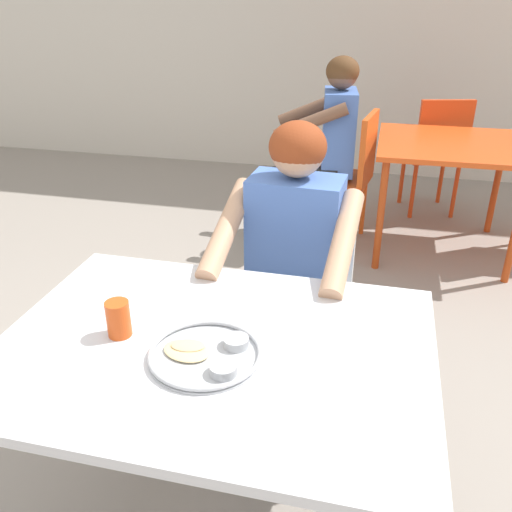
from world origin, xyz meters
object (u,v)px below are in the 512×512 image
Objects in this scene: drinking_cup at (118,318)px; diner_foreground at (288,256)px; thali_tray at (207,354)px; patron_background at (324,136)px; table_foreground at (214,365)px; chair_red_left at (348,170)px; table_background_red at (450,155)px; chair_red_far at (437,149)px; chair_foreground at (299,279)px.

drinking_cup is 0.73m from diner_foreground.
drinking_cup is (-0.27, 0.04, 0.04)m from thali_tray.
patron_background is at bearing 89.89° from thali_tray.
chair_red_left is (0.18, 2.35, -0.15)m from table_foreground.
chair_red_left reaches higher than table_background_red.
drinking_cup is at bearing -108.88° from chair_red_far.
diner_foreground is at bearing -87.18° from patron_background.
drinking_cup is at bearing 170.80° from thali_tray.
diner_foreground is at bearing 82.41° from thali_tray.
diner_foreground reaches higher than thali_tray.
thali_tray is at bearing -90.11° from patron_background.
drinking_cup is 0.12× the size of chair_red_left.
patron_background is at bearing 93.63° from chair_foreground.
diner_foreground is 0.97× the size of patron_background.
thali_tray is 0.34× the size of chair_red_left.
diner_foreground is at bearing -92.84° from chair_red_left.
drinking_cup is at bearing -113.98° from table_background_red.
thali_tray is at bearing -96.39° from chair_foreground.
chair_red_left reaches higher than chair_foreground.
drinking_cup is at bearing -96.49° from patron_background.
drinking_cup is 0.09× the size of diner_foreground.
chair_red_far reaches higher than drinking_cup.
patron_background reaches higher than chair_foreground.
chair_red_far is (1.04, 3.03, -0.27)m from drinking_cup.
table_foreground is 0.29m from drinking_cup.
chair_foreground is 0.95× the size of table_background_red.
table_foreground reaches higher than table_background_red.
thali_tray is at bearing -88.10° from table_foreground.
table_background_red is at bearing 1.84° from chair_red_left.
chair_foreground is 2.27m from chair_red_far.
chair_foreground is 1.51m from chair_red_left.
drinking_cup reaches higher than thali_tray.
thali_tray is 0.33× the size of chair_red_far.
chair_red_far is (0.68, 2.39, -0.19)m from diner_foreground.
chair_red_left is 0.28m from patron_background.
drinking_cup is at bearing -113.13° from chair_foreground.
chair_red_far is (0.67, 2.17, 0.02)m from chair_foreground.
patron_background is at bearing 83.51° from drinking_cup.
chair_red_far is 0.73× the size of patron_background.
chair_red_far is at bearing 75.61° from table_foreground.
table_background_red is at bearing 71.38° from table_foreground.
chair_foreground is (0.10, 0.84, -0.17)m from table_foreground.
diner_foreground is at bearing 81.48° from table_foreground.
patron_background reaches higher than table_background_red.
chair_red_far reaches higher than chair_foreground.
chair_red_left is at bearing -178.16° from table_background_red.
chair_red_far is at bearing 75.92° from thali_tray.
chair_red_far is at bearing 40.54° from patron_background.
thali_tray is 0.35× the size of chair_foreground.
diner_foreground is (0.09, 0.68, -0.04)m from thali_tray.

